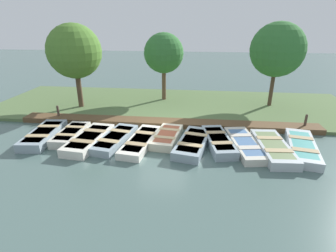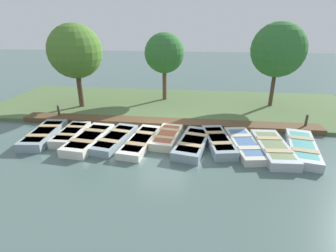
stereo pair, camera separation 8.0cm
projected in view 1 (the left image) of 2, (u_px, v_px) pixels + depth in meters
The scene contains 19 objects.
ground_plane at pixel (163, 136), 13.40m from camera, with size 80.00×80.00×0.00m, color #4C6660.
shore_bank at pixel (173, 105), 17.98m from camera, with size 8.00×24.00×0.17m.
dock_walkway at pixel (166, 123), 14.67m from camera, with size 1.00×16.56×0.29m.
rowboat_0 at pixel (44, 135), 12.98m from camera, with size 3.33×1.45×0.44m.
rowboat_1 at pixel (71, 134), 13.05m from camera, with size 2.68×1.06×0.42m.
rowboat_2 at pixel (89, 139), 12.49m from camera, with size 3.40×1.52×0.42m.
rowboat_3 at pixel (115, 139), 12.60m from camera, with size 3.33×1.64×0.37m.
rowboat_4 at pixel (141, 141), 12.37m from camera, with size 3.52×1.52×0.35m.
rowboat_5 at pixel (167, 137), 12.78m from camera, with size 2.74×1.41×0.40m.
rowboat_6 at pixel (193, 143), 12.11m from camera, with size 3.37×1.82×0.42m.
rowboat_7 at pixel (218, 141), 12.27m from camera, with size 3.27×1.57×0.43m.
rowboat_8 at pixel (245, 144), 12.07m from camera, with size 3.62×1.64×0.35m.
rowboat_9 at pixel (273, 148), 11.65m from camera, with size 3.46×1.44×0.42m.
rowboat_10 at pixel (302, 147), 11.72m from camera, with size 3.72×1.82×0.40m.
mooring_post_near at pixel (58, 113), 15.33m from camera, with size 0.13×0.13×0.91m.
mooring_post_far at pixel (305, 122), 13.88m from camera, with size 0.13×0.13×0.91m.
park_tree_far_left at pixel (74, 51), 16.13m from camera, with size 3.33×3.33×5.39m.
park_tree_left at pixel (164, 53), 17.84m from camera, with size 2.71×2.71×4.78m.
park_tree_center at pixel (277, 50), 16.32m from camera, with size 3.37×3.37×5.48m.
Camera 1 is at (12.15, 1.63, 5.45)m, focal length 28.00 mm.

